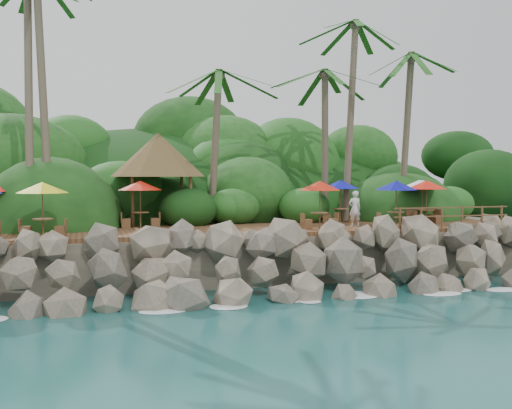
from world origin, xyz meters
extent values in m
plane|color=#19514F|center=(0.00, 0.00, 0.00)|extent=(140.00, 140.00, 0.00)
cube|color=gray|center=(0.00, 16.00, 1.05)|extent=(32.00, 25.20, 2.10)
ellipsoid|color=#143811|center=(0.00, 23.50, 0.00)|extent=(44.80, 28.00, 15.40)
cube|color=brown|center=(0.00, 6.00, 2.20)|extent=(26.00, 5.00, 0.20)
ellipsoid|color=white|center=(-9.00, 0.30, 0.03)|extent=(1.20, 0.80, 0.06)
ellipsoid|color=white|center=(-6.00, 0.30, 0.03)|extent=(1.20, 0.80, 0.06)
ellipsoid|color=white|center=(-3.00, 0.30, 0.03)|extent=(1.20, 0.80, 0.06)
ellipsoid|color=white|center=(0.00, 0.30, 0.03)|extent=(1.20, 0.80, 0.06)
ellipsoid|color=white|center=(3.00, 0.30, 0.03)|extent=(1.20, 0.80, 0.06)
ellipsoid|color=white|center=(6.00, 0.30, 0.03)|extent=(1.20, 0.80, 0.06)
ellipsoid|color=white|center=(9.00, 0.30, 0.03)|extent=(1.20, 0.80, 0.06)
cylinder|color=brown|center=(-9.49, 8.49, 8.37)|extent=(0.99, 2.34, 12.04)
cylinder|color=brown|center=(-10.13, 8.83, 9.44)|extent=(0.54, 3.54, 14.01)
cylinder|color=brown|center=(-1.28, 9.11, 6.16)|extent=(0.88, 0.81, 7.72)
ellipsoid|color=#23601E|center=(-1.28, 9.11, 10.01)|extent=(6.00, 6.00, 2.40)
cylinder|color=brown|center=(4.82, 9.31, 6.32)|extent=(0.66, 0.74, 8.05)
ellipsoid|color=#23601E|center=(4.82, 9.31, 10.34)|extent=(6.00, 6.00, 2.40)
cylinder|color=brown|center=(5.95, 8.55, 7.67)|extent=(1.43, 1.38, 10.70)
ellipsoid|color=#23601E|center=(5.95, 8.55, 13.04)|extent=(6.00, 6.00, 2.40)
cylinder|color=brown|center=(9.19, 8.39, 6.77)|extent=(0.53, 1.54, 8.91)
ellipsoid|color=#23601E|center=(9.19, 8.39, 11.24)|extent=(6.00, 6.00, 2.40)
cylinder|color=brown|center=(-5.50, 8.26, 3.50)|extent=(0.16, 0.16, 2.40)
cylinder|color=brown|center=(-2.70, 8.26, 3.50)|extent=(0.16, 0.16, 2.40)
cylinder|color=brown|center=(-5.50, 11.06, 3.50)|extent=(0.16, 0.16, 2.40)
cylinder|color=brown|center=(-2.70, 11.06, 3.50)|extent=(0.16, 0.16, 2.40)
cone|color=brown|center=(-4.10, 9.66, 5.80)|extent=(4.76, 4.76, 2.20)
cylinder|color=brown|center=(4.96, 7.55, 2.66)|extent=(0.08, 0.08, 0.72)
cylinder|color=brown|center=(4.96, 7.55, 3.03)|extent=(0.82, 0.82, 0.05)
cylinder|color=brown|center=(4.96, 7.55, 3.37)|extent=(0.05, 0.05, 2.14)
cone|color=#0C0E9D|center=(4.96, 7.55, 4.29)|extent=(2.04, 2.04, 0.44)
cube|color=brown|center=(4.34, 7.82, 2.52)|extent=(0.54, 0.54, 0.45)
cube|color=brown|center=(5.58, 7.28, 2.52)|extent=(0.54, 0.54, 0.45)
cylinder|color=brown|center=(9.20, 6.99, 2.66)|extent=(0.08, 0.08, 0.72)
cylinder|color=brown|center=(9.20, 6.99, 3.03)|extent=(0.82, 0.82, 0.05)
cylinder|color=brown|center=(9.20, 6.99, 3.37)|extent=(0.05, 0.05, 2.14)
cone|color=silver|center=(9.20, 6.99, 4.29)|extent=(2.04, 2.04, 0.44)
cube|color=brown|center=(8.52, 6.92, 2.52)|extent=(0.45, 0.45, 0.45)
cube|color=brown|center=(9.87, 7.05, 2.52)|extent=(0.45, 0.45, 0.45)
cylinder|color=brown|center=(-9.33, 4.46, 2.66)|extent=(0.08, 0.08, 0.72)
cylinder|color=brown|center=(-9.33, 4.46, 3.03)|extent=(0.82, 0.82, 0.05)
cylinder|color=brown|center=(-9.33, 4.46, 3.37)|extent=(0.05, 0.05, 2.14)
cone|color=yellow|center=(-9.33, 4.46, 4.29)|extent=(2.04, 2.04, 0.44)
cube|color=brown|center=(-10.00, 4.56, 2.52)|extent=(0.46, 0.46, 0.45)
cube|color=brown|center=(-8.66, 4.36, 2.52)|extent=(0.46, 0.46, 0.45)
cube|color=brown|center=(-11.12, 7.44, 2.52)|extent=(0.42, 0.42, 0.45)
cylinder|color=brown|center=(8.87, 6.16, 2.66)|extent=(0.08, 0.08, 0.72)
cylinder|color=brown|center=(8.87, 6.16, 3.03)|extent=(0.82, 0.82, 0.05)
cylinder|color=brown|center=(8.87, 6.16, 3.37)|extent=(0.05, 0.05, 2.14)
cone|color=white|center=(8.87, 6.16, 4.29)|extent=(2.04, 2.04, 0.44)
cube|color=brown|center=(8.22, 5.96, 2.52)|extent=(0.51, 0.51, 0.45)
cube|color=brown|center=(9.52, 6.36, 2.52)|extent=(0.51, 0.51, 0.45)
cylinder|color=brown|center=(6.42, 4.40, 2.66)|extent=(0.08, 0.08, 0.72)
cylinder|color=brown|center=(6.42, 4.40, 3.03)|extent=(0.82, 0.82, 0.05)
cylinder|color=brown|center=(6.42, 4.40, 3.37)|extent=(0.05, 0.05, 2.14)
cone|color=#0B0C96|center=(6.42, 4.40, 4.29)|extent=(2.04, 2.04, 0.44)
cube|color=brown|center=(5.74, 4.41, 2.52)|extent=(0.41, 0.41, 0.45)
cube|color=brown|center=(7.10, 4.39, 2.52)|extent=(0.41, 0.41, 0.45)
cylinder|color=brown|center=(8.76, 5.57, 2.66)|extent=(0.08, 0.08, 0.72)
cylinder|color=brown|center=(8.76, 5.57, 3.03)|extent=(0.82, 0.82, 0.05)
cylinder|color=brown|center=(8.76, 5.57, 3.37)|extent=(0.05, 0.05, 2.14)
cone|color=red|center=(8.76, 5.57, 4.29)|extent=(2.04, 2.04, 0.44)
cube|color=brown|center=(8.11, 5.38, 2.52)|extent=(0.50, 0.50, 0.45)
cube|color=brown|center=(9.41, 5.76, 2.52)|extent=(0.50, 0.50, 0.45)
cylinder|color=brown|center=(2.76, 4.90, 2.66)|extent=(0.08, 0.08, 0.72)
cylinder|color=brown|center=(2.76, 4.90, 3.03)|extent=(0.82, 0.82, 0.05)
cylinder|color=brown|center=(2.76, 4.90, 3.37)|extent=(0.05, 0.05, 2.14)
cone|color=red|center=(2.76, 4.90, 4.29)|extent=(2.04, 2.04, 0.44)
cube|color=brown|center=(2.08, 4.83, 2.52)|extent=(0.45, 0.45, 0.45)
cube|color=brown|center=(3.44, 4.97, 2.52)|extent=(0.45, 0.45, 0.45)
cylinder|color=brown|center=(-5.20, 7.60, 2.66)|extent=(0.08, 0.08, 0.72)
cylinder|color=brown|center=(-5.20, 7.60, 3.03)|extent=(0.82, 0.82, 0.05)
cylinder|color=brown|center=(-5.20, 7.60, 3.37)|extent=(0.05, 0.05, 2.14)
cone|color=red|center=(-5.20, 7.60, 4.29)|extent=(2.04, 2.04, 0.44)
cube|color=brown|center=(-5.88, 7.60, 2.52)|extent=(0.41, 0.41, 0.45)
cube|color=brown|center=(-4.52, 7.60, 2.52)|extent=(0.41, 0.41, 0.45)
cylinder|color=brown|center=(6.20, 3.65, 2.80)|extent=(0.10, 0.10, 1.00)
cylinder|color=brown|center=(7.30, 3.65, 2.80)|extent=(0.10, 0.10, 1.00)
cylinder|color=brown|center=(8.40, 3.65, 2.80)|extent=(0.10, 0.10, 1.00)
cylinder|color=brown|center=(9.50, 3.65, 2.80)|extent=(0.10, 0.10, 1.00)
cylinder|color=brown|center=(10.60, 3.65, 2.80)|extent=(0.10, 0.10, 1.00)
cylinder|color=brown|center=(11.70, 3.65, 2.80)|extent=(0.10, 0.10, 1.00)
cube|color=brown|center=(8.95, 3.65, 3.25)|extent=(6.10, 0.06, 0.06)
cube|color=brown|center=(8.95, 3.65, 2.85)|extent=(6.10, 0.06, 0.06)
imported|color=silver|center=(4.83, 5.54, 3.16)|extent=(0.63, 0.41, 1.71)
camera|label=1|loc=(-7.66, -20.94, 4.87)|focal=42.11mm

